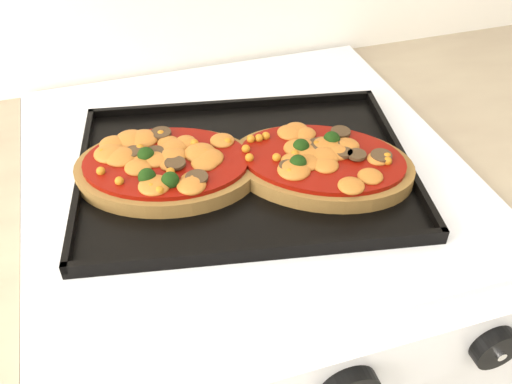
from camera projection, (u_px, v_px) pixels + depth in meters
name	position (u px, v px, depth m)	size (l,w,h in m)	color
stove	(248.00, 355.00, 1.08)	(0.60, 0.60, 0.91)	silver
control_panel	(332.00, 378.00, 0.60)	(0.60, 0.02, 0.09)	silver
knob_right	(495.00, 348.00, 0.62)	(0.06, 0.06, 0.02)	black
baking_tray	(245.00, 168.00, 0.76)	(0.44, 0.32, 0.02)	black
pizza_left	(167.00, 166.00, 0.74)	(0.24, 0.17, 0.04)	olive
pizza_right	(322.00, 162.00, 0.75)	(0.24, 0.16, 0.04)	olive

